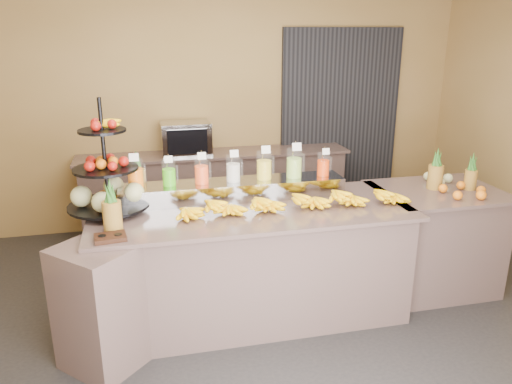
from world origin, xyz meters
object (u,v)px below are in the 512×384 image
object	(u,v)px
fruit_stand	(113,183)
condiment_caddy	(110,237)
banana_heap	(294,200)
pitcher_tray	(234,190)
right_fruit_pile	(457,185)
oven_warmer	(186,138)

from	to	relation	value
fruit_stand	condiment_caddy	size ratio (longest dim) A/B	4.25
banana_heap	condiment_caddy	bearing A→B (deg)	-167.27
pitcher_tray	right_fruit_pile	distance (m)	1.92
condiment_caddy	right_fruit_pile	bearing A→B (deg)	7.78
pitcher_tray	right_fruit_pile	size ratio (longest dim) A/B	4.61
pitcher_tray	oven_warmer	world-z (taller)	oven_warmer
fruit_stand	pitcher_tray	bearing A→B (deg)	-10.81
oven_warmer	condiment_caddy	bearing A→B (deg)	-108.71
fruit_stand	oven_warmer	distance (m)	1.90
condiment_caddy	right_fruit_pile	world-z (taller)	right_fruit_pile
fruit_stand	right_fruit_pile	size ratio (longest dim) A/B	2.18
pitcher_tray	fruit_stand	size ratio (longest dim) A/B	2.12
banana_heap	right_fruit_pile	size ratio (longest dim) A/B	4.72
pitcher_tray	right_fruit_pile	world-z (taller)	right_fruit_pile
fruit_stand	oven_warmer	world-z (taller)	fruit_stand
pitcher_tray	oven_warmer	size ratio (longest dim) A/B	3.41
fruit_stand	condiment_caddy	bearing A→B (deg)	-106.87
condiment_caddy	oven_warmer	bearing A→B (deg)	72.57
condiment_caddy	fruit_stand	bearing A→B (deg)	89.00
right_fruit_pile	oven_warmer	world-z (taller)	oven_warmer
pitcher_tray	condiment_caddy	size ratio (longest dim) A/B	8.99
condiment_caddy	oven_warmer	distance (m)	2.45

